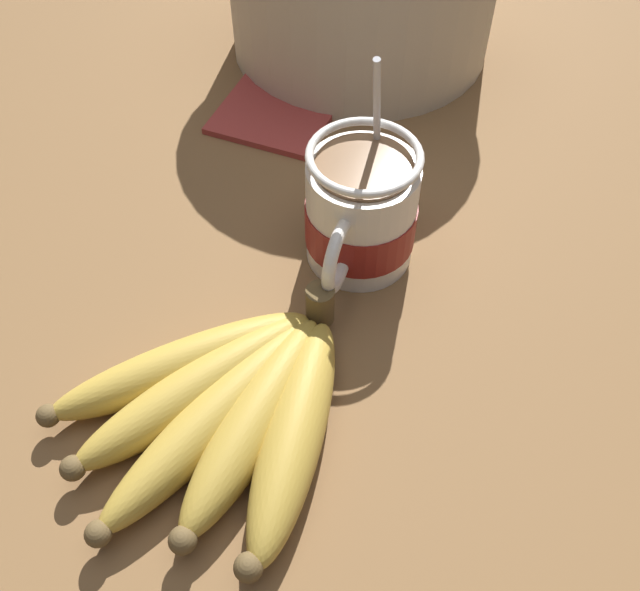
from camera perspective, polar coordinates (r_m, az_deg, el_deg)
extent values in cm
cube|color=brown|center=(52.62, 2.10, -3.36)|extent=(131.61, 131.61, 3.60)
cylinder|color=white|center=(52.39, 3.30, 6.61)|extent=(8.06, 8.06, 8.61)
cylinder|color=maroon|center=(53.04, 3.25, 5.91)|extent=(8.26, 8.26, 3.39)
torus|color=white|center=(48.73, 1.55, 3.20)|extent=(5.54, 0.90, 5.54)
cylinder|color=#846042|center=(49.39, 3.53, 10.24)|extent=(6.86, 6.86, 0.40)
torus|color=white|center=(48.76, 3.59, 11.09)|extent=(8.06, 8.06, 0.60)
cylinder|color=#B2B2B7|center=(51.57, 4.58, 12.42)|extent=(3.75, 0.50, 14.77)
ellipsoid|color=#B2B2B7|center=(55.34, 3.61, 5.52)|extent=(3.00, 2.00, 0.80)
cylinder|color=brown|center=(48.80, 0.01, -0.72)|extent=(2.00, 2.00, 3.00)
ellipsoid|color=#B79338|center=(47.96, -10.81, -5.42)|extent=(15.01, 14.95, 3.35)
sphere|color=brown|center=(48.24, -20.92, -8.97)|extent=(1.51, 1.51, 1.51)
ellipsoid|color=#B79338|center=(46.69, -9.60, -7.32)|extent=(16.91, 12.33, 3.51)
sphere|color=brown|center=(45.87, -19.16, -12.91)|extent=(1.58, 1.58, 1.58)
ellipsoid|color=#B79338|center=(45.50, -8.35, -9.55)|extent=(19.02, 9.40, 3.49)
sphere|color=brown|center=(43.76, -17.32, -17.73)|extent=(1.57, 1.57, 1.57)
ellipsoid|color=#B79338|center=(45.02, -5.21, -9.85)|extent=(16.96, 5.32, 3.66)
sphere|color=brown|center=(42.44, -10.93, -18.66)|extent=(1.65, 1.65, 1.65)
ellipsoid|color=#B79338|center=(44.49, -2.68, -10.74)|extent=(17.19, 5.81, 3.71)
sphere|color=brown|center=(41.43, -5.74, -20.82)|extent=(1.67, 1.67, 1.67)
cube|color=#A33833|center=(69.69, -2.74, 15.47)|extent=(14.89, 10.67, 0.60)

